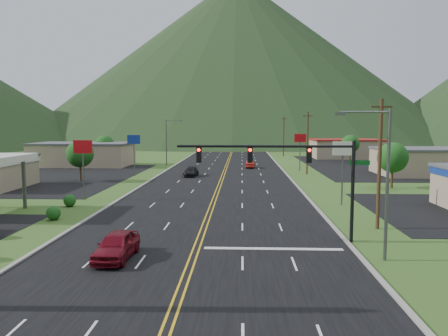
{
  "coord_description": "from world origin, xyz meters",
  "views": [
    {
      "loc": [
        2.93,
        -15.75,
        8.11
      ],
      "look_at": [
        1.47,
        19.95,
        4.5
      ],
      "focal_mm": 35.0,
      "sensor_mm": 36.0,
      "label": 1
    }
  ],
  "objects_px": {
    "traffic_signal": "(294,165)",
    "car_red_near": "(117,246)",
    "car_dark_mid": "(191,172)",
    "streetlight_west": "(168,139)",
    "streetlight_east": "(382,174)",
    "car_red_far": "(251,165)"
  },
  "relations": [
    {
      "from": "traffic_signal",
      "to": "car_red_near",
      "type": "xyz_separation_m",
      "value": [
        -11.04,
        -4.47,
        -4.51
      ]
    },
    {
      "from": "traffic_signal",
      "to": "car_dark_mid",
      "type": "relative_size",
      "value": 2.82
    },
    {
      "from": "car_red_near",
      "to": "streetlight_west",
      "type": "bearing_deg",
      "value": 98.79
    },
    {
      "from": "streetlight_west",
      "to": "car_red_near",
      "type": "bearing_deg",
      "value": -83.29
    },
    {
      "from": "car_dark_mid",
      "to": "streetlight_west",
      "type": "bearing_deg",
      "value": 114.13
    },
    {
      "from": "streetlight_west",
      "to": "car_red_near",
      "type": "relative_size",
      "value": 1.88
    },
    {
      "from": "traffic_signal",
      "to": "streetlight_west",
      "type": "xyz_separation_m",
      "value": [
        -18.16,
        56.0,
        -0.15
      ]
    },
    {
      "from": "streetlight_east",
      "to": "streetlight_west",
      "type": "bearing_deg",
      "value": 110.86
    },
    {
      "from": "streetlight_west",
      "to": "car_red_near",
      "type": "distance_m",
      "value": 61.05
    },
    {
      "from": "car_red_near",
      "to": "car_red_far",
      "type": "bearing_deg",
      "value": 82.64
    },
    {
      "from": "car_red_far",
      "to": "streetlight_east",
      "type": "bearing_deg",
      "value": 103.63
    },
    {
      "from": "car_red_near",
      "to": "car_dark_mid",
      "type": "bearing_deg",
      "value": 92.59
    },
    {
      "from": "car_dark_mid",
      "to": "car_red_far",
      "type": "distance_m",
      "value": 16.26
    },
    {
      "from": "car_red_near",
      "to": "car_red_far",
      "type": "distance_m",
      "value": 55.59
    },
    {
      "from": "car_red_near",
      "to": "car_dark_mid",
      "type": "relative_size",
      "value": 1.03
    },
    {
      "from": "traffic_signal",
      "to": "streetlight_west",
      "type": "distance_m",
      "value": 58.88
    },
    {
      "from": "car_dark_mid",
      "to": "car_red_far",
      "type": "xyz_separation_m",
      "value": [
        9.49,
        13.2,
        -0.02
      ]
    },
    {
      "from": "car_red_near",
      "to": "car_red_far",
      "type": "xyz_separation_m",
      "value": [
        9.12,
        54.83,
        -0.16
      ]
    },
    {
      "from": "traffic_signal",
      "to": "car_red_near",
      "type": "height_order",
      "value": "traffic_signal"
    },
    {
      "from": "streetlight_west",
      "to": "traffic_signal",
      "type": "bearing_deg",
      "value": -72.03
    },
    {
      "from": "car_red_near",
      "to": "traffic_signal",
      "type": "bearing_deg",
      "value": 24.1
    },
    {
      "from": "car_red_near",
      "to": "car_red_far",
      "type": "height_order",
      "value": "car_red_near"
    }
  ]
}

